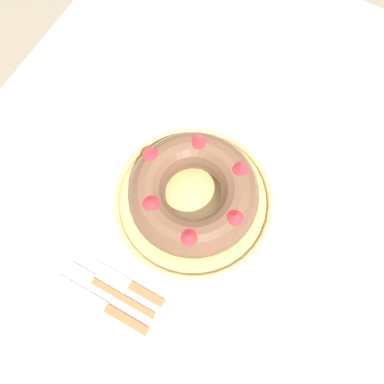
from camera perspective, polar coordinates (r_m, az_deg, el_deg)
The scene contains 7 objects.
ground_plane at distance 1.52m, azimuth 0.35°, elevation -9.63°, with size 8.00×8.00×0.00m, color gray.
dining_table at distance 0.87m, azimuth 0.61°, elevation -2.60°, with size 1.33×1.05×0.76m.
serving_dish at distance 0.77m, azimuth -0.00°, elevation -1.15°, with size 0.33×0.33×0.02m.
bundt_cake at distance 0.72m, azimuth 0.01°, elevation 0.02°, with size 0.25×0.25×0.09m.
fork at distance 0.76m, azimuth -13.20°, elevation -13.99°, with size 0.02×0.19×0.01m.
serving_knife at distance 0.76m, azimuth -12.56°, elevation -17.06°, with size 0.02×0.21×0.01m.
cake_knife at distance 0.75m, azimuth -9.26°, elevation -13.90°, with size 0.02×0.17×0.01m.
Camera 1 is at (-0.22, -0.11, 1.50)m, focal length 35.00 mm.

